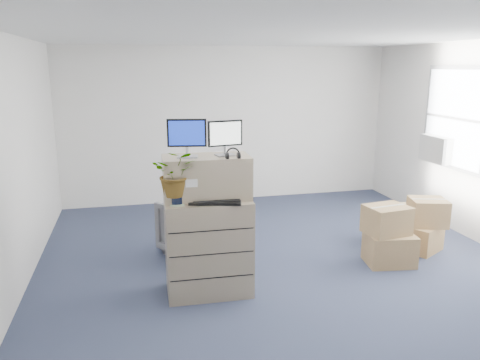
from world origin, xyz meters
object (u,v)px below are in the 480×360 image
(keyboard, at_px, (215,202))
(potted_plant, at_px, (176,179))
(monitor_left, at_px, (187,136))
(monitor_right, at_px, (225,136))
(office_chair, at_px, (198,223))
(water_bottle, at_px, (215,184))
(filing_cabinet_lower, at_px, (208,246))

(keyboard, distance_m, potted_plant, 0.47)
(monitor_left, xyz_separation_m, keyboard, (0.26, -0.18, -0.67))
(monitor_right, relative_size, office_chair, 0.45)
(monitor_left, xyz_separation_m, water_bottle, (0.30, 0.05, -0.54))
(filing_cabinet_lower, relative_size, water_bottle, 3.67)
(monitor_right, xyz_separation_m, office_chair, (-0.16, 1.11, -1.32))
(keyboard, bearing_deg, office_chair, 104.40)
(potted_plant, bearing_deg, monitor_right, 13.49)
(office_chair, bearing_deg, water_bottle, 54.00)
(filing_cabinet_lower, xyz_separation_m, water_bottle, (0.10, 0.08, 0.68))
(monitor_right, height_order, keyboard, monitor_right)
(filing_cabinet_lower, xyz_separation_m, monitor_right, (0.20, 0.03, 1.20))
(filing_cabinet_lower, bearing_deg, office_chair, 89.50)
(monitor_left, bearing_deg, potted_plant, -126.93)
(office_chair, bearing_deg, filing_cabinet_lower, 48.85)
(monitor_right, xyz_separation_m, potted_plant, (-0.54, -0.13, -0.41))
(water_bottle, bearing_deg, keyboard, -100.24)
(monitor_left, height_order, water_bottle, monitor_left)
(monitor_left, xyz_separation_m, monitor_right, (0.40, -0.00, -0.01))
(potted_plant, bearing_deg, water_bottle, 22.53)
(filing_cabinet_lower, distance_m, keyboard, 0.57)
(keyboard, height_order, water_bottle, water_bottle)
(potted_plant, relative_size, office_chair, 0.69)
(filing_cabinet_lower, distance_m, monitor_left, 1.23)
(filing_cabinet_lower, xyz_separation_m, office_chair, (0.04, 1.13, -0.12))
(water_bottle, distance_m, potted_plant, 0.49)
(monitor_left, distance_m, water_bottle, 0.62)
(monitor_left, relative_size, keyboard, 0.75)
(monitor_left, relative_size, monitor_right, 1.07)
(office_chair, bearing_deg, keyboard, 51.62)
(potted_plant, bearing_deg, monitor_left, 43.15)
(monitor_left, distance_m, potted_plant, 0.46)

